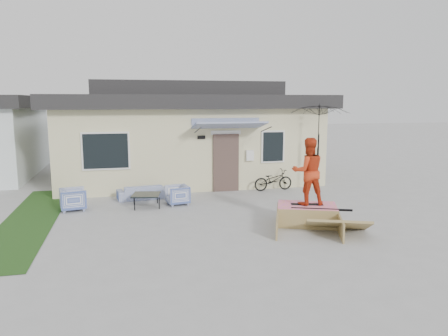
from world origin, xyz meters
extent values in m
plane|color=#9A9A9A|center=(0.00, 0.00, 0.00)|extent=(90.00, 90.00, 0.00)
cube|color=#1B3D15|center=(-5.20, 2.00, 0.00)|extent=(1.40, 8.00, 0.01)
cube|color=beige|center=(0.00, 8.00, 1.50)|extent=(10.00, 7.00, 3.00)
cube|color=black|center=(0.00, 8.00, 3.25)|extent=(10.80, 7.80, 0.50)
cube|color=black|center=(0.00, 8.00, 3.80)|extent=(7.50, 4.50, 0.60)
cube|color=#4E3A32|center=(1.00, 4.46, 1.05)|extent=(0.95, 0.08, 2.10)
cube|color=white|center=(-3.20, 4.47, 1.60)|extent=(1.60, 0.06, 1.30)
cube|color=white|center=(2.80, 4.47, 1.60)|extent=(0.90, 0.06, 1.20)
cube|color=#374D9A|center=(1.00, 3.95, 2.45)|extent=(2.50, 1.09, 0.29)
imported|color=#374D9A|center=(-2.05, 3.92, 0.32)|extent=(1.70, 0.70, 0.64)
imported|color=#374D9A|center=(-4.14, 2.86, 0.37)|extent=(0.80, 0.84, 0.75)
imported|color=#374D9A|center=(-0.98, 2.86, 0.34)|extent=(0.72, 0.76, 0.68)
cube|color=black|center=(-1.97, 2.77, 0.20)|extent=(0.98, 0.98, 0.41)
imported|color=black|center=(2.73, 4.18, 0.48)|extent=(1.53, 0.64, 0.95)
cylinder|color=black|center=(4.24, 3.66, 1.05)|extent=(0.05, 0.05, 2.10)
imported|color=black|center=(4.24, 3.66, 1.75)|extent=(2.51, 2.40, 0.90)
cube|color=black|center=(2.16, -0.06, 0.54)|extent=(0.88, 0.44, 0.05)
imported|color=red|center=(2.16, -0.06, 1.47)|extent=(0.95, 0.78, 1.80)
camera|label=1|loc=(-2.56, -10.33, 3.29)|focal=33.88mm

